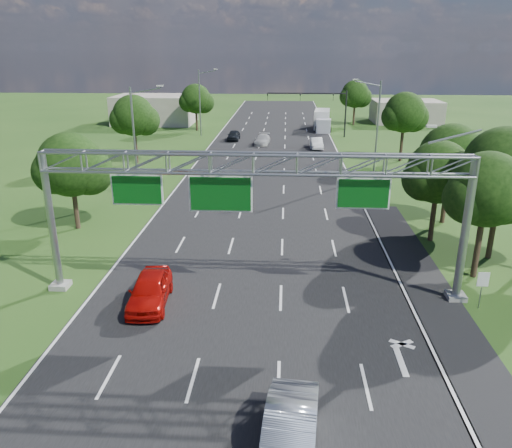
# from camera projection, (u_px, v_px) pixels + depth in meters

# --- Properties ---
(ground) EXTENTS (220.00, 220.00, 0.00)m
(ground) POSITION_uv_depth(u_px,v_px,m) (264.00, 201.00, 45.31)
(ground) COLOR #204514
(ground) RESTS_ON ground
(road) EXTENTS (18.00, 180.00, 0.02)m
(road) POSITION_uv_depth(u_px,v_px,m) (264.00, 201.00, 45.31)
(road) COLOR black
(road) RESTS_ON ground
(road_flare) EXTENTS (3.00, 30.00, 0.02)m
(road_flare) POSITION_uv_depth(u_px,v_px,m) (422.00, 282.00, 29.69)
(road_flare) COLOR black
(road_flare) RESTS_ON ground
(sign_gantry) EXTENTS (23.50, 1.00, 9.56)m
(sign_gantry) POSITION_uv_depth(u_px,v_px,m) (255.00, 175.00, 26.05)
(sign_gantry) COLOR gray
(sign_gantry) RESTS_ON ground
(regulatory_sign) EXTENTS (0.60, 0.08, 2.10)m
(regulatory_sign) POSITION_uv_depth(u_px,v_px,m) (483.00, 283.00, 26.21)
(regulatory_sign) COLOR gray
(regulatory_sign) RESTS_ON ground
(traffic_signal) EXTENTS (12.21, 0.24, 7.00)m
(traffic_signal) POSITION_uv_depth(u_px,v_px,m) (323.00, 103.00, 76.09)
(traffic_signal) COLOR black
(traffic_signal) RESTS_ON ground
(streetlight_l_near) EXTENTS (2.97, 0.22, 10.16)m
(streetlight_l_near) POSITION_uv_depth(u_px,v_px,m) (136.00, 139.00, 44.08)
(streetlight_l_near) COLOR gray
(streetlight_l_near) RESTS_ON ground
(streetlight_l_far) EXTENTS (2.97, 0.22, 10.16)m
(streetlight_l_far) POSITION_uv_depth(u_px,v_px,m) (201.00, 100.00, 77.00)
(streetlight_l_far) COLOR gray
(streetlight_l_far) RESTS_ON ground
(streetlight_r_mid) EXTENTS (2.97, 0.22, 10.16)m
(streetlight_r_mid) POSITION_uv_depth(u_px,v_px,m) (376.00, 124.00, 52.22)
(streetlight_r_mid) COLOR gray
(streetlight_r_mid) RESTS_ON ground
(tree_cluster_right) EXTENTS (9.91, 14.60, 8.68)m
(tree_cluster_right) POSITION_uv_depth(u_px,v_px,m) (483.00, 175.00, 32.53)
(tree_cluster_right) COLOR #2D2116
(tree_cluster_right) RESTS_ON ground
(tree_verge_la) EXTENTS (5.76, 4.80, 7.40)m
(tree_verge_la) POSITION_uv_depth(u_px,v_px,m) (72.00, 168.00, 37.01)
(tree_verge_la) COLOR #2D2116
(tree_verge_la) RESTS_ON ground
(tree_verge_lb) EXTENTS (5.76, 4.80, 8.06)m
(tree_verge_lb) POSITION_uv_depth(u_px,v_px,m) (134.00, 117.00, 58.54)
(tree_verge_lb) COLOR #2D2116
(tree_verge_lb) RESTS_ON ground
(tree_verge_lc) EXTENTS (5.76, 4.80, 7.62)m
(tree_verge_lc) POSITION_uv_depth(u_px,v_px,m) (196.00, 100.00, 82.03)
(tree_verge_lc) COLOR #2D2116
(tree_verge_lc) RESTS_ON ground
(tree_verge_rd) EXTENTS (5.76, 4.80, 8.28)m
(tree_verge_rd) POSITION_uv_depth(u_px,v_px,m) (405.00, 114.00, 59.49)
(tree_verge_rd) COLOR #2D2116
(tree_verge_rd) RESTS_ON ground
(tree_verge_re) EXTENTS (5.76, 4.80, 7.84)m
(tree_verge_re) POSITION_uv_depth(u_px,v_px,m) (356.00, 95.00, 87.97)
(tree_verge_re) COLOR #2D2116
(tree_verge_re) RESTS_ON ground
(building_left) EXTENTS (14.00, 10.00, 5.00)m
(building_left) POSITION_uv_depth(u_px,v_px,m) (155.00, 109.00, 90.86)
(building_left) COLOR gray
(building_left) RESTS_ON ground
(building_right) EXTENTS (12.00, 9.00, 4.00)m
(building_right) POSITION_uv_depth(u_px,v_px,m) (406.00, 111.00, 92.21)
(building_right) COLOR gray
(building_right) RESTS_ON ground
(red_coupe) EXTENTS (2.35, 5.08, 1.69)m
(red_coupe) POSITION_uv_depth(u_px,v_px,m) (150.00, 290.00, 26.86)
(red_coupe) COLOR #B60D08
(red_coupe) RESTS_ON ground
(silver_sedan) EXTENTS (2.25, 5.26, 1.68)m
(silver_sedan) POSITION_uv_depth(u_px,v_px,m) (290.00, 434.00, 16.86)
(silver_sedan) COLOR #B1B8BE
(silver_sedan) RESTS_ON ground
(car_queue_a) EXTENTS (2.29, 4.85, 1.37)m
(car_queue_a) POSITION_uv_depth(u_px,v_px,m) (262.00, 140.00, 71.50)
(car_queue_a) COLOR #B9B9B9
(car_queue_a) RESTS_ON ground
(car_queue_c) EXTENTS (1.79, 4.25, 1.44)m
(car_queue_c) POSITION_uv_depth(u_px,v_px,m) (234.00, 135.00, 74.86)
(car_queue_c) COLOR black
(car_queue_c) RESTS_ON ground
(car_queue_d) EXTENTS (1.73, 4.43, 1.44)m
(car_queue_d) POSITION_uv_depth(u_px,v_px,m) (317.00, 143.00, 68.66)
(car_queue_d) COLOR white
(car_queue_d) RESTS_ON ground
(box_truck) EXTENTS (3.02, 8.62, 3.19)m
(box_truck) POSITION_uv_depth(u_px,v_px,m) (322.00, 121.00, 84.15)
(box_truck) COLOR silver
(box_truck) RESTS_ON ground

